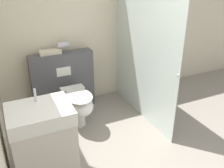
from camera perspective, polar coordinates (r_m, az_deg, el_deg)
The scene contains 7 objects.
wall_back at distance 4.14m, azimuth -6.24°, elevation 12.61°, with size 8.00×0.06×2.50m.
partition_panel at distance 4.08m, azimuth -11.13°, elevation 0.58°, with size 0.98×0.21×0.95m.
shower_glass at distance 3.67m, azimuth 7.00°, elevation 7.19°, with size 0.04×1.69×2.04m.
toilet at distance 3.61m, azimuth -7.73°, elevation -4.74°, with size 0.38×0.65×0.54m.
sink_vanity at distance 2.72m, azimuth -15.21°, elevation -13.78°, with size 0.61×0.49×1.08m.
hair_drier at distance 3.92m, azimuth -11.11°, elevation 8.72°, with size 0.20×0.08×0.16m.
folded_towel at distance 3.88m, azimuth -13.92°, elevation 7.10°, with size 0.32×0.13×0.06m.
Camera 1 is at (-1.30, -1.64, 2.14)m, focal length 40.00 mm.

